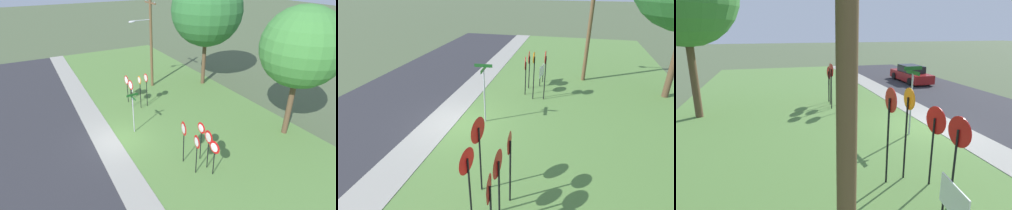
# 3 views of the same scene
# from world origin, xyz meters

# --- Properties ---
(ground_plane) EXTENTS (160.00, 160.00, 0.00)m
(ground_plane) POSITION_xyz_m (0.00, 0.00, 0.00)
(ground_plane) COLOR #4C5B3D
(road_asphalt) EXTENTS (44.00, 6.40, 0.01)m
(road_asphalt) POSITION_xyz_m (0.00, -4.80, 0.01)
(road_asphalt) COLOR #2D2D33
(road_asphalt) RESTS_ON ground_plane
(sidewalk_strip) EXTENTS (44.00, 1.60, 0.06)m
(sidewalk_strip) POSITION_xyz_m (0.00, -0.80, 0.03)
(sidewalk_strip) COLOR #99968C
(sidewalk_strip) RESTS_ON ground_plane
(grass_median) EXTENTS (44.00, 12.00, 0.04)m
(grass_median) POSITION_xyz_m (0.00, 6.00, 0.02)
(grass_median) COLOR #567F3D
(grass_median) RESTS_ON ground_plane
(stop_sign_near_left) EXTENTS (0.69, 0.09, 2.81)m
(stop_sign_near_left) POSITION_xyz_m (-3.79, 3.74, 2.07)
(stop_sign_near_left) COLOR black
(stop_sign_near_left) RESTS_ON grass_median
(stop_sign_near_right) EXTENTS (0.75, 0.11, 2.36)m
(stop_sign_near_right) POSITION_xyz_m (-5.24, 2.62, 1.76)
(stop_sign_near_right) COLOR black
(stop_sign_near_right) RESTS_ON grass_median
(stop_sign_far_left) EXTENTS (0.77, 0.13, 2.31)m
(stop_sign_far_left) POSITION_xyz_m (-4.20, 2.58, 1.72)
(stop_sign_far_left) COLOR black
(stop_sign_far_left) RESTS_ON grass_median
(stop_sign_far_center) EXTENTS (0.62, 0.09, 2.74)m
(stop_sign_far_center) POSITION_xyz_m (-3.68, 3.13, 1.99)
(stop_sign_far_center) COLOR black
(stop_sign_far_center) RESTS_ON grass_median
(yield_sign_near_left) EXTENTS (0.69, 0.11, 2.48)m
(yield_sign_near_left) POSITION_xyz_m (4.18, 3.62, 1.88)
(yield_sign_near_left) COLOR black
(yield_sign_near_left) RESTS_ON grass_median
(yield_sign_near_right) EXTENTS (0.81, 0.18, 2.67)m
(yield_sign_near_right) POSITION_xyz_m (3.93, 2.60, 2.05)
(yield_sign_near_right) COLOR black
(yield_sign_near_right) RESTS_ON grass_median
(yield_sign_far_left) EXTENTS (0.74, 0.15, 2.42)m
(yield_sign_far_left) POSITION_xyz_m (5.12, 2.71, 1.85)
(yield_sign_far_left) COLOR black
(yield_sign_far_left) RESTS_ON grass_median
(yield_sign_far_right) EXTENTS (0.74, 0.13, 2.16)m
(yield_sign_far_right) POSITION_xyz_m (5.67, 3.47, 1.64)
(yield_sign_far_right) COLOR black
(yield_sign_far_right) RESTS_ON grass_median
(yield_sign_center) EXTENTS (0.78, 0.11, 2.44)m
(yield_sign_center) POSITION_xyz_m (5.05, 3.51, 1.87)
(yield_sign_center) COLOR black
(yield_sign_center) RESTS_ON grass_median
(street_name_post) EXTENTS (0.96, 0.82, 2.88)m
(street_name_post) POSITION_xyz_m (-0.50, 1.32, 1.76)
(street_name_post) COLOR #9EA0A8
(street_name_post) RESTS_ON grass_median
(utility_pole) EXTENTS (2.10, 2.16, 8.58)m
(utility_pole) POSITION_xyz_m (-7.62, 5.86, 4.68)
(utility_pole) COLOR brown
(utility_pole) RESTS_ON grass_median
(notice_board) EXTENTS (1.10, 0.17, 1.25)m
(notice_board) POSITION_xyz_m (-6.19, 3.32, 0.87)
(notice_board) COLOR black
(notice_board) RESTS_ON grass_median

